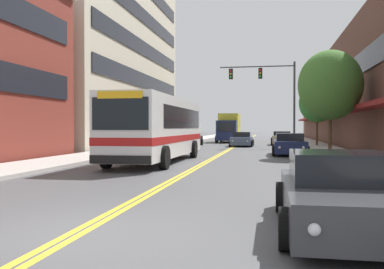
% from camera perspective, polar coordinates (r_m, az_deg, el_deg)
% --- Properties ---
extents(ground_plane, '(240.00, 240.00, 0.00)m').
position_cam_1_polar(ground_plane, '(43.85, 6.24, -1.31)').
color(ground_plane, '#4C4C4F').
extents(sidewalk_left, '(3.21, 106.00, 0.14)m').
position_cam_1_polar(sidewalk_left, '(44.92, -2.83, -1.16)').
color(sidewalk_left, '#B2ADA5').
rests_on(sidewalk_left, ground_plane).
extents(sidewalk_right, '(3.21, 106.00, 0.14)m').
position_cam_1_polar(sidewalk_right, '(43.91, 15.53, -1.24)').
color(sidewalk_right, '#B2ADA5').
rests_on(sidewalk_right, ground_plane).
extents(centre_line, '(0.34, 106.00, 0.01)m').
position_cam_1_polar(centre_line, '(43.85, 6.24, -1.31)').
color(centre_line, yellow).
rests_on(centre_line, ground_plane).
extents(office_tower_left, '(12.08, 27.60, 28.14)m').
position_cam_1_polar(office_tower_left, '(45.95, -13.82, 16.51)').
color(office_tower_left, beige).
rests_on(office_tower_left, ground_plane).
extents(storefront_row_right, '(9.10, 68.00, 9.52)m').
position_cam_1_polar(storefront_row_right, '(44.88, 23.02, 4.75)').
color(storefront_row_right, brown).
rests_on(storefront_row_right, ground_plane).
extents(city_bus, '(2.83, 11.31, 3.18)m').
position_cam_1_polar(city_bus, '(21.82, -4.44, 1.09)').
color(city_bus, silver).
rests_on(city_bus, ground_plane).
extents(car_charcoal_parked_left_near, '(1.99, 4.57, 1.42)m').
position_cam_1_polar(car_charcoal_parked_left_near, '(40.60, -0.23, -0.57)').
color(car_charcoal_parked_left_near, '#232328').
rests_on(car_charcoal_parked_left_near, ground_plane).
extents(car_red_parked_left_far, '(2.06, 4.18, 1.39)m').
position_cam_1_polar(car_red_parked_left_far, '(33.88, -2.44, -0.90)').
color(car_red_parked_left_far, maroon).
rests_on(car_red_parked_left_far, ground_plane).
extents(car_dark_grey_parked_right_foreground, '(2.11, 4.68, 1.33)m').
position_cam_1_polar(car_dark_grey_parked_right_foreground, '(7.83, 19.07, -7.51)').
color(car_dark_grey_parked_right_foreground, '#38383D').
rests_on(car_dark_grey_parked_right_foreground, ground_plane).
extents(car_navy_parked_right_mid, '(2.19, 4.65, 1.37)m').
position_cam_1_polar(car_navy_parked_right_mid, '(27.67, 12.89, -1.35)').
color(car_navy_parked_right_mid, '#19234C').
rests_on(car_navy_parked_right_mid, ground_plane).
extents(car_champagne_parked_right_far, '(2.13, 4.35, 1.34)m').
position_cam_1_polar(car_champagne_parked_right_far, '(43.09, 11.88, -0.51)').
color(car_champagne_parked_right_far, beige).
rests_on(car_champagne_parked_right_far, ground_plane).
extents(car_slate_blue_moving_lead, '(2.08, 4.93, 1.31)m').
position_cam_1_polar(car_slate_blue_moving_lead, '(39.64, 6.67, -0.67)').
color(car_slate_blue_moving_lead, '#475675').
rests_on(car_slate_blue_moving_lead, ground_plane).
extents(box_truck, '(2.54, 6.68, 3.32)m').
position_cam_1_polar(box_truck, '(49.99, 4.95, 0.88)').
color(box_truck, '#19234C').
rests_on(box_truck, ground_plane).
extents(traffic_signal_mast, '(6.53, 0.38, 7.40)m').
position_cam_1_polar(traffic_signal_mast, '(37.98, 10.32, 6.27)').
color(traffic_signal_mast, '#47474C').
rests_on(traffic_signal_mast, ground_plane).
extents(street_tree_right_mid, '(3.75, 3.75, 6.17)m').
position_cam_1_polar(street_tree_right_mid, '(26.71, 17.95, 6.29)').
color(street_tree_right_mid, brown).
rests_on(street_tree_right_mid, sidewalk_right).
extents(street_tree_right_far, '(3.18, 3.18, 5.53)m').
position_cam_1_polar(street_tree_right_far, '(40.06, 16.32, 4.05)').
color(street_tree_right_far, brown).
rests_on(street_tree_right_far, sidewalk_right).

